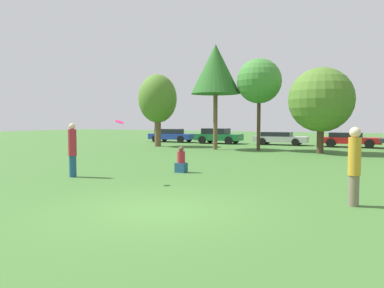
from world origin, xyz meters
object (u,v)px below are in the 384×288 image
Objects in this scene: tree_2 at (259,81)px; tree_3 at (321,100)px; parked_car_blue at (171,135)px; parked_car_silver at (280,138)px; person_catcher at (354,165)px; tree_0 at (158,99)px; frisbee at (120,122)px; tree_1 at (216,69)px; parked_car_red at (349,139)px; parked_car_green at (218,136)px; person_thrower at (72,149)px; bystander_sitting at (181,162)px.

tree_2 is 1.18× the size of tree_3.
parked_car_silver is at bearing 0.69° from parked_car_blue.
parked_car_blue is (-17.67, 20.96, -0.33)m from person_catcher.
tree_0 reaches higher than parked_car_silver.
parked_car_silver is (-0.43, 21.65, -1.42)m from frisbee.
parked_car_blue is (-14.65, 6.43, -2.65)m from tree_3.
parked_car_silver is at bearing -69.60° from person_catcher.
frisbee is 15.38m from tree_1.
parked_car_red is at bearing 39.62° from tree_1.
tree_1 is at bearing -114.07° from parked_car_silver.
tree_1 is 8.48m from parked_car_green.
tree_0 is at bearing -158.57° from parked_car_red.
tree_0 is 1.30× the size of parked_car_red.
person_thrower reaches higher than person_catcher.
tree_1 is (-3.64, 11.36, 5.21)m from bystander_sitting.
tree_0 is 10.75m from parked_car_silver.
tree_1 is (5.35, -0.76, 1.89)m from tree_0.
tree_1 reaches higher than tree_3.
tree_2 is 4.42m from tree_3.
parked_car_red is (8.21, 6.79, -5.01)m from tree_1.
tree_2 is 1.53× the size of parked_car_green.
person_thrower is at bearing -97.97° from parked_car_silver.
frisbee reaches higher than person_thrower.
bystander_sitting is at bearing -73.17° from parked_car_green.
parked_car_green is at bearing -175.62° from parked_car_silver.
tree_3 is 16.22m from parked_car_blue.
tree_3 reaches higher than person_catcher.
tree_3 reaches higher than bystander_sitting.
person_catcher is at bearing -25.73° from bystander_sitting.
bystander_sitting is 18.72m from parked_car_red.
frisbee is 0.05× the size of tree_0.
tree_2 reaches higher than parked_car_silver.
tree_0 reaches higher than person_catcher.
tree_3 is at bearing -60.78° from parked_car_silver.
tree_0 reaches higher than frisbee.
tree_2 is (-0.24, 15.22, 2.71)m from frisbee.
bystander_sitting is at bearing -72.23° from tree_1.
parked_car_blue is 1.01× the size of parked_car_red.
frisbee reaches higher than parked_car_silver.
tree_2 is at bearing 11.81° from tree_1.
parked_car_blue is 1.08× the size of parked_car_green.
parked_car_silver is (2.02, 21.29, -0.42)m from person_thrower.
parked_car_red is (5.43, -0.25, 0.03)m from parked_car_silver.
tree_0 is at bearing -118.58° from parked_car_green.
parked_car_silver is at bearing 92.68° from bystander_sitting.
person_thrower is at bearing -135.01° from bystander_sitting.
person_thrower is at bearing -70.74° from parked_car_blue.
tree_3 is 1.20× the size of parked_car_blue.
bystander_sitting is (0.43, 3.24, -1.58)m from frisbee.
person_thrower is at bearing -112.05° from parked_car_red.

